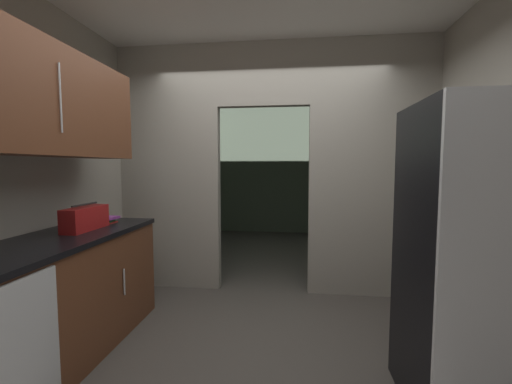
% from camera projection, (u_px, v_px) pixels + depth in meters
% --- Properties ---
extents(ground, '(20.00, 20.00, 0.00)m').
position_uv_depth(ground, '(257.00, 355.00, 2.47)').
color(ground, '#47423D').
extents(kitchen_partition, '(3.54, 0.12, 2.80)m').
position_uv_depth(kitchen_partition, '(273.00, 161.00, 3.67)').
color(kitchen_partition, '#9E998C').
rests_on(kitchen_partition, ground).
extents(adjoining_room_shell, '(3.54, 3.42, 2.80)m').
position_uv_depth(adjoining_room_shell, '(280.00, 168.00, 5.92)').
color(adjoining_room_shell, slate).
rests_on(adjoining_room_shell, ground).
extents(refrigerator, '(0.82, 0.75, 1.79)m').
position_uv_depth(refrigerator, '(487.00, 262.00, 1.83)').
color(refrigerator, black).
rests_on(refrigerator, ground).
extents(lower_cabinet_run, '(0.66, 2.09, 0.92)m').
position_uv_depth(lower_cabinet_run, '(46.00, 306.00, 2.26)').
color(lower_cabinet_run, brown).
rests_on(lower_cabinet_run, ground).
extents(dishwasher, '(0.02, 0.56, 0.86)m').
position_uv_depth(dishwasher, '(17.00, 365.00, 1.65)').
color(dishwasher, '#B7BABC').
rests_on(dishwasher, ground).
extents(upper_cabinet_counterside, '(0.36, 1.88, 0.75)m').
position_uv_depth(upper_cabinet_counterside, '(35.00, 99.00, 2.15)').
color(upper_cabinet_counterside, brown).
extents(boombox, '(0.16, 0.44, 0.22)m').
position_uv_depth(boombox, '(85.00, 218.00, 2.63)').
color(boombox, maroon).
rests_on(boombox, lower_cabinet_run).
extents(book_stack, '(0.15, 0.17, 0.06)m').
position_uv_depth(book_stack, '(108.00, 220.00, 2.94)').
color(book_stack, red).
rests_on(book_stack, lower_cabinet_run).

